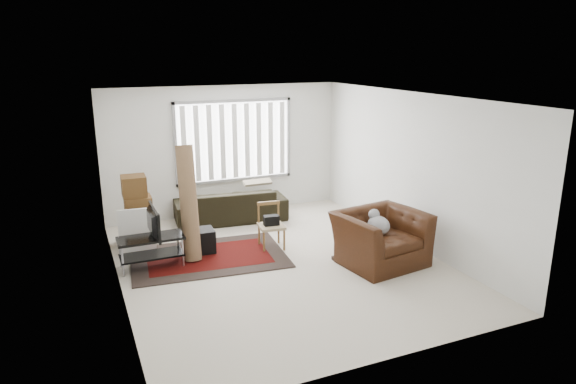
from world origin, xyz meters
The scene contains 11 objects.
room centered at (0.03, 0.51, 1.76)m, with size 6.00×6.02×2.71m.
persian_rug centered at (-1.01, 0.70, 0.01)m, with size 2.69×1.93×0.02m.
tv_stand centered at (-1.95, 0.68, 0.37)m, with size 1.03×0.46×0.52m.
tv centered at (-1.95, 0.68, 0.76)m, with size 0.84×0.11×0.48m, color black.
subwoofer centered at (-1.05, 0.96, 0.22)m, with size 0.40×0.40×0.40m, color black.
moving_boxes centered at (-1.98, 1.88, 0.58)m, with size 0.52×0.48×1.25m.
white_flatpack centered at (-2.07, 1.42, 0.39)m, with size 0.61×0.09×0.77m, color silver.
rolled_rug centered at (-1.28, 0.81, 0.96)m, with size 0.29×0.29×1.90m, color brown.
sofa centered at (-0.08, 2.45, 0.43)m, with size 2.23×0.97×0.86m, color black.
side_chair centered at (0.13, 0.72, 0.44)m, with size 0.48×0.48×0.80m.
armchair centered at (1.51, -0.63, 0.49)m, with size 1.48×1.33×0.98m.
Camera 1 is at (-2.98, -7.22, 3.37)m, focal length 32.00 mm.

